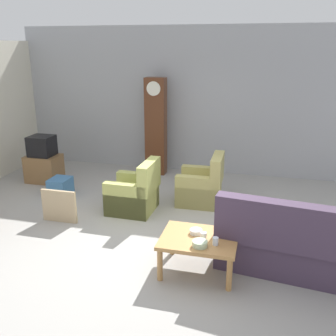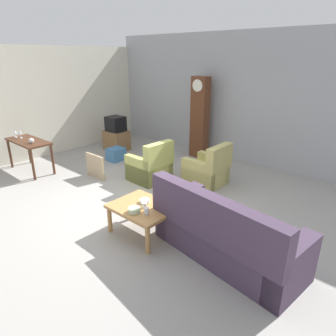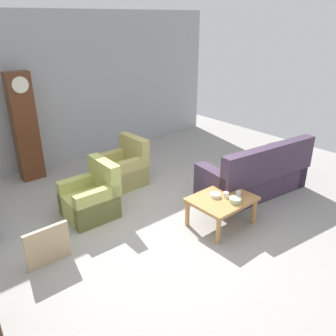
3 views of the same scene
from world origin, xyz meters
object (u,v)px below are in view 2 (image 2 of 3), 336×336
at_px(cup_white_porcelain, 144,205).
at_px(console_table_dark, 29,145).
at_px(armchair_olive_near, 151,167).
at_px(glass_dome_cloche, 31,141).
at_px(armchair_olive_far, 208,171).
at_px(bowl_shallow_green, 134,210).
at_px(wine_glass_tall, 15,133).
at_px(tv_stand_cabinet, 117,140).
at_px(wine_glass_mid, 20,133).
at_px(bowl_white_stacked, 145,201).
at_px(coffee_table_wood, 143,210).
at_px(tv_crt, 116,124).
at_px(storage_box_blue, 116,154).
at_px(cup_blue_rimmed, 147,211).
at_px(grandfather_clock, 200,118).
at_px(framed_picture_leaning, 95,166).
at_px(couch_floral, 224,235).

bearing_deg(cup_white_porcelain, console_table_dark, 178.27).
distance_m(armchair_olive_near, glass_dome_cloche, 2.78).
xyz_separation_m(armchair_olive_far, bowl_shallow_green, (0.38, -2.45, 0.21)).
height_order(console_table_dark, wine_glass_tall, wine_glass_tall).
xyz_separation_m(armchair_olive_near, bowl_shallow_green, (1.45, -1.80, 0.21)).
height_order(tv_stand_cabinet, glass_dome_cloche, glass_dome_cloche).
distance_m(tv_stand_cabinet, wine_glass_tall, 2.69).
bearing_deg(wine_glass_mid, bowl_white_stacked, 0.33).
xyz_separation_m(armchair_olive_near, wine_glass_mid, (-2.86, -1.51, 0.59)).
height_order(coffee_table_wood, tv_stand_cabinet, tv_stand_cabinet).
height_order(tv_crt, storage_box_blue, tv_crt).
xyz_separation_m(armchair_olive_far, bowl_white_stacked, (0.28, -2.14, 0.20)).
bearing_deg(console_table_dark, tv_stand_cabinet, 85.48).
bearing_deg(wine_glass_mid, armchair_olive_far, 28.81).
bearing_deg(storage_box_blue, cup_blue_rimmed, -32.32).
xyz_separation_m(tv_stand_cabinet, bowl_shallow_green, (3.83, -2.78, 0.23)).
distance_m(coffee_table_wood, bowl_shallow_green, 0.25).
relative_size(tv_stand_cabinet, cup_white_porcelain, 7.91).
height_order(coffee_table_wood, bowl_white_stacked, bowl_white_stacked).
bearing_deg(grandfather_clock, armchair_olive_far, -48.28).
xyz_separation_m(tv_crt, bowl_white_stacked, (3.72, -2.47, -0.27)).
distance_m(armchair_olive_near, armchair_olive_far, 1.26).
height_order(grandfather_clock, wine_glass_mid, grandfather_clock).
distance_m(grandfather_clock, tv_stand_cabinet, 2.56).
height_order(console_table_dark, bowl_white_stacked, console_table_dark).
relative_size(tv_crt, framed_picture_leaning, 0.80).
height_order(bowl_white_stacked, wine_glass_mid, wine_glass_mid).
bearing_deg(wine_glass_tall, wine_glass_mid, 14.10).
xyz_separation_m(coffee_table_wood, glass_dome_cloche, (-3.67, 0.04, 0.41)).
distance_m(tv_crt, wine_glass_tall, 2.63).
relative_size(cup_white_porcelain, bowl_shallow_green, 0.46).
bearing_deg(couch_floral, armchair_olive_far, 129.57).
bearing_deg(armchair_olive_far, armchair_olive_near, -148.69).
bearing_deg(bowl_white_stacked, framed_picture_leaning, 162.31).
bearing_deg(tv_crt, glass_dome_cloche, -87.49).
height_order(framed_picture_leaning, bowl_shallow_green, bowl_shallow_green).
bearing_deg(framed_picture_leaning, tv_crt, 127.77).
distance_m(couch_floral, armchair_olive_near, 2.97).
relative_size(armchair_olive_near, storage_box_blue, 2.17).
height_order(cup_white_porcelain, cup_blue_rimmed, cup_blue_rimmed).
height_order(framed_picture_leaning, storage_box_blue, framed_picture_leaning).
height_order(armchair_olive_near, bowl_white_stacked, armchair_olive_near).
distance_m(armchair_olive_near, grandfather_clock, 2.24).
distance_m(coffee_table_wood, console_table_dark, 3.98).
distance_m(armchair_olive_far, bowl_white_stacked, 2.17).
xyz_separation_m(framed_picture_leaning, bowl_shallow_green, (2.51, -1.08, 0.24)).
bearing_deg(coffee_table_wood, bowl_white_stacked, 121.05).
bearing_deg(framed_picture_leaning, grandfather_clock, 73.28).
relative_size(couch_floral, grandfather_clock, 1.03).
distance_m(tv_crt, bowl_white_stacked, 4.48).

